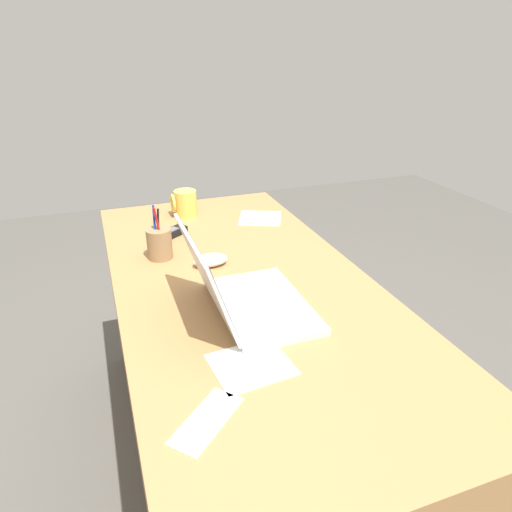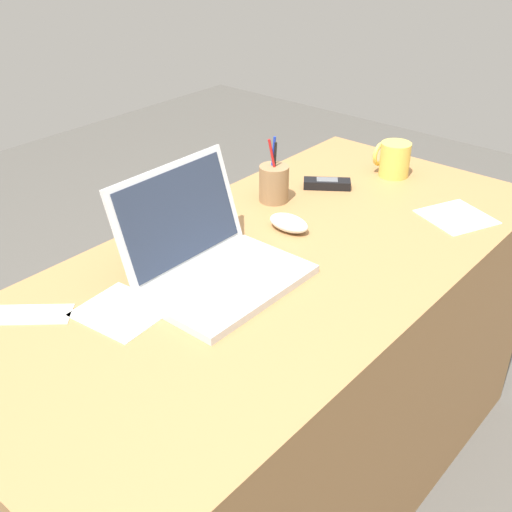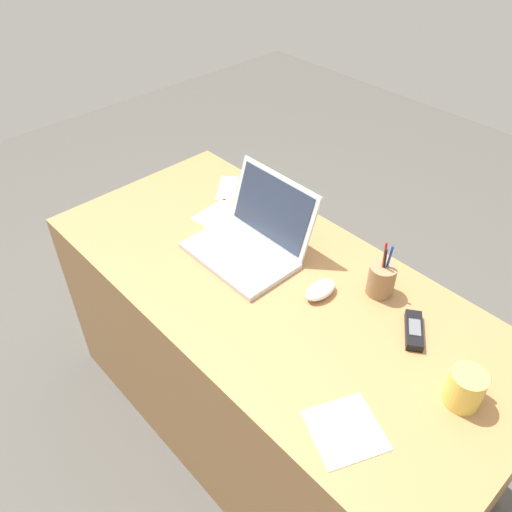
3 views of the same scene
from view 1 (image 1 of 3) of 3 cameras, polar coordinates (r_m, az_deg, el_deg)
name	(u,v)px [view 1 (image 1 of 3)]	position (r m, az deg, el deg)	size (l,w,h in m)	color
ground_plane	(246,463)	(1.82, -1.27, -24.21)	(6.00, 6.00, 0.00)	#4C4944
desk	(245,382)	(1.56, -1.41, -15.28)	(1.54, 0.72, 0.75)	#9E7042
laptop	(244,296)	(1.17, -1.44, -4.93)	(0.34, 0.30, 0.23)	silver
computer_mouse	(210,260)	(1.43, -5.65, -0.50)	(0.06, 0.11, 0.04)	white
coffee_mug_white	(185,203)	(1.84, -8.81, 6.49)	(0.09, 0.10, 0.10)	#E0BC4C
cordless_phone	(171,233)	(1.66, -10.49, 2.77)	(0.11, 0.13, 0.03)	black
pen_holder	(159,243)	(1.49, -11.85, 1.56)	(0.08, 0.08, 0.18)	olive
paper_note_near_laptop	(251,364)	(1.02, -0.61, -13.26)	(0.15, 0.16, 0.00)	white
paper_note_left	(207,420)	(0.91, -6.11, -19.54)	(0.07, 0.16, 0.00)	white
paper_note_right	(260,218)	(1.80, 0.51, 4.70)	(0.16, 0.16, 0.00)	white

